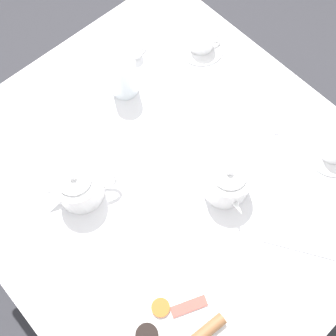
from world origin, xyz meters
TOP-DOWN VIEW (x-y plane):
  - ground_plane at (0.00, 0.00)m, footprint 8.00×8.00m
  - table at (0.00, 0.00)m, footprint 1.03×1.13m
  - breakfast_plate at (-0.27, -0.33)m, footprint 0.26×0.26m
  - teapot_near at (-0.22, 0.11)m, footprint 0.19×0.13m
  - teapot_far at (0.08, -0.14)m, footprint 0.13×0.20m
  - teacup_with_saucer_left at (0.37, 0.25)m, footprint 0.15×0.15m
  - teacup_with_saucer_right at (0.38, -0.28)m, footprint 0.15×0.15m
  - water_glass_tall at (0.09, 0.29)m, footprint 0.08×0.08m
  - creamer_jug at (0.20, 0.37)m, footprint 0.08×0.05m
  - knife_by_plate at (0.11, -0.40)m, footprint 0.13×0.19m
  - spoon_for_tea at (0.16, 0.09)m, footprint 0.15×0.02m
  - fork_spare at (0.37, -0.06)m, footprint 0.13×0.15m

SIDE VIEW (x-z plane):
  - ground_plane at x=0.00m, z-range 0.00..0.00m
  - table at x=0.00m, z-range 0.32..1.08m
  - knife_by_plate at x=0.11m, z-range 0.77..0.77m
  - spoon_for_tea at x=0.16m, z-range 0.77..0.77m
  - fork_spare at x=0.37m, z-range 0.77..0.77m
  - breakfast_plate at x=-0.27m, z-range 0.76..0.80m
  - creamer_jug at x=0.20m, z-range 0.77..0.82m
  - teacup_with_saucer_left at x=0.37m, z-range 0.76..0.83m
  - teacup_with_saucer_right at x=0.38m, z-range 0.76..0.83m
  - teapot_near at x=-0.22m, z-range 0.76..0.88m
  - teapot_far at x=0.08m, z-range 0.76..0.88m
  - water_glass_tall at x=0.09m, z-range 0.77..0.90m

